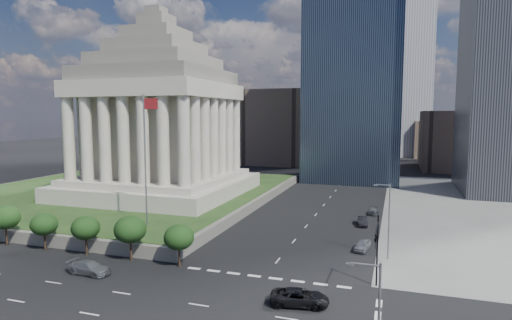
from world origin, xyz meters
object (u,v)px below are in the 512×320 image
at_px(pickup_truck, 300,297).
at_px(traffic_signal_ne, 377,244).
at_px(flagpole, 146,152).
at_px(suv_grey, 89,268).
at_px(war_memorial, 158,102).
at_px(parked_sedan_far, 373,210).
at_px(street_lamp_north, 388,217).
at_px(parked_sedan_near, 362,245).
at_px(parked_sedan_mid, 363,221).

bearing_deg(pickup_truck, traffic_signal_ne, -61.23).
xyz_separation_m(flagpole, suv_grey, (1.90, -15.58, -12.34)).
xyz_separation_m(war_memorial, parked_sedan_far, (44.30, 2.70, -20.68)).
relative_size(street_lamp_north, pickup_truck, 1.72).
xyz_separation_m(suv_grey, parked_sedan_near, (29.99, 19.37, -0.04)).
bearing_deg(parked_sedan_far, parked_sedan_near, -86.82).
xyz_separation_m(war_memorial, parked_sedan_near, (44.06, -20.21, -20.66)).
bearing_deg(flagpole, traffic_signal_ne, -16.71).
height_order(traffic_signal_ne, parked_sedan_near, traffic_signal_ne).
relative_size(war_memorial, parked_sedan_far, 9.28).
relative_size(flagpole, pickup_truck, 3.44).
height_order(war_memorial, flagpole, war_memorial).
distance_m(traffic_signal_ne, parked_sedan_near, 15.00).
height_order(suv_grey, parked_sedan_near, suv_grey).
distance_m(suv_grey, parked_sedan_mid, 44.08).
height_order(street_lamp_north, parked_sedan_far, street_lamp_north).
bearing_deg(flagpole, parked_sedan_near, 6.78).
distance_m(street_lamp_north, parked_sedan_near, 6.54).
height_order(traffic_signal_ne, parked_sedan_mid, traffic_signal_ne).
height_order(pickup_truck, parked_sedan_near, pickup_truck).
distance_m(street_lamp_north, parked_sedan_mid, 17.93).
height_order(war_memorial, parked_sedan_mid, war_memorial).
height_order(war_memorial, suv_grey, war_memorial).
bearing_deg(street_lamp_north, parked_sedan_near, 139.57).
distance_m(traffic_signal_ne, parked_sedan_mid, 28.56).
height_order(traffic_signal_ne, suv_grey, traffic_signal_ne).
bearing_deg(parked_sedan_mid, flagpole, -156.73).
xyz_separation_m(parked_sedan_near, parked_sedan_far, (0.24, 22.91, -0.02)).
distance_m(traffic_signal_ne, parked_sedan_far, 37.35).
distance_m(war_memorial, parked_sedan_far, 48.96).
bearing_deg(parked_sedan_far, traffic_signal_ne, -82.80).
bearing_deg(parked_sedan_near, flagpole, -164.20).
height_order(flagpole, parked_sedan_far, flagpole).
distance_m(war_memorial, street_lamp_north, 54.92).
xyz_separation_m(pickup_truck, suv_grey, (-25.46, 0.30, -0.03)).
bearing_deg(street_lamp_north, pickup_truck, -114.79).
bearing_deg(war_memorial, parked_sedan_near, -24.64).
distance_m(war_memorial, parked_sedan_mid, 48.13).
height_order(street_lamp_north, parked_sedan_mid, street_lamp_north).
bearing_deg(pickup_truck, war_memorial, 34.88).
bearing_deg(parked_sedan_near, traffic_signal_ne, -71.14).
bearing_deg(war_memorial, traffic_signal_ne, -36.42).
relative_size(war_memorial, flagpole, 1.95).
relative_size(flagpole, traffic_signal_ne, 2.50).
height_order(flagpole, street_lamp_north, flagpole).
xyz_separation_m(war_memorial, street_lamp_north, (47.33, -23.00, -15.74)).
bearing_deg(street_lamp_north, flagpole, -178.37).
relative_size(traffic_signal_ne, street_lamp_north, 0.80).
bearing_deg(pickup_truck, suv_grey, 79.46).
bearing_deg(traffic_signal_ne, street_lamp_north, 85.81).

